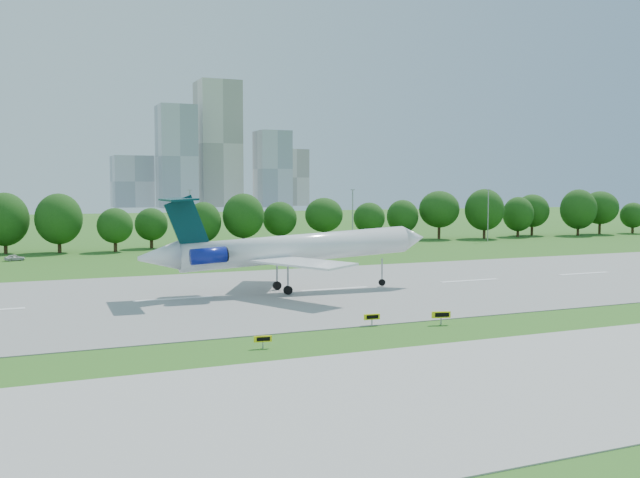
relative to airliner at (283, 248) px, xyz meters
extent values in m
plane|color=#2B5C18|center=(-13.22, -25.06, -5.38)|extent=(600.00, 600.00, 0.00)
cube|color=gray|center=(-13.22, -0.06, -5.34)|extent=(400.00, 45.00, 0.08)
cube|color=#ADADA8|center=(-13.22, -43.06, -5.34)|extent=(400.00, 23.00, 0.08)
cylinder|color=#382314|center=(6.78, 66.94, -3.58)|extent=(0.70, 0.70, 3.60)
sphere|color=#163B0E|center=(6.78, 66.94, 0.82)|extent=(8.40, 8.40, 8.40)
cylinder|color=#382314|center=(46.78, 66.94, -3.58)|extent=(0.70, 0.70, 3.60)
sphere|color=#163B0E|center=(46.78, 66.94, 0.82)|extent=(8.40, 8.40, 8.40)
cylinder|color=#382314|center=(86.78, 66.94, -3.58)|extent=(0.70, 0.70, 3.60)
sphere|color=#163B0E|center=(86.78, 66.94, 0.82)|extent=(8.40, 8.40, 8.40)
cylinder|color=#382314|center=(126.78, 66.94, -3.58)|extent=(0.70, 0.70, 3.60)
sphere|color=#163B0E|center=(126.78, 66.94, 0.82)|extent=(8.40, 8.40, 8.40)
cylinder|color=gray|center=(1.78, 56.94, 0.62)|extent=(0.24, 0.24, 12.00)
cube|color=gray|center=(1.78, 56.94, 6.72)|extent=(0.90, 0.25, 0.18)
cylinder|color=gray|center=(36.78, 56.94, 0.62)|extent=(0.24, 0.24, 12.00)
cube|color=gray|center=(36.78, 56.94, 6.72)|extent=(0.90, 0.25, 0.18)
cylinder|color=gray|center=(71.78, 56.94, 0.62)|extent=(0.24, 0.24, 12.00)
cube|color=gray|center=(71.78, 56.94, 6.72)|extent=(0.90, 0.25, 0.18)
cube|color=#B2B2B7|center=(61.78, 354.94, 25.62)|extent=(22.00, 22.00, 62.00)
cube|color=beige|center=(91.78, 369.94, 34.62)|extent=(26.00, 26.00, 80.00)
cube|color=#B2B2B7|center=(121.78, 349.94, 18.62)|extent=(20.00, 20.00, 48.00)
cube|color=beige|center=(144.78, 374.94, 13.62)|extent=(18.00, 18.00, 38.00)
cube|color=#B2B2B7|center=(38.78, 379.94, 10.62)|extent=(24.00, 24.00, 32.00)
cylinder|color=white|center=(1.80, -0.06, -0.05)|extent=(28.75, 4.27, 4.79)
cone|color=white|center=(17.57, -0.58, 0.76)|extent=(3.32, 3.43, 3.48)
cone|color=white|center=(-14.73, 0.49, -0.52)|extent=(4.84, 3.48, 3.56)
cube|color=white|center=(-0.13, -6.65, -1.09)|extent=(9.23, 13.23, 0.48)
cube|color=white|center=(0.31, 6.65, -1.09)|extent=(9.83, 13.17, 0.48)
cube|color=#042D34|center=(-11.50, 0.38, 3.21)|extent=(5.07, 0.64, 6.48)
cube|color=#042D34|center=(-12.45, 0.41, 5.92)|extent=(3.35, 9.13, 0.36)
cylinder|color=navy|center=(-9.68, -2.15, -0.35)|extent=(4.14, 1.94, 2.01)
cylinder|color=navy|center=(-9.52, 2.79, -0.35)|extent=(4.14, 1.94, 2.01)
cylinder|color=gray|center=(13.20, -0.44, -3.25)|extent=(0.19, 0.19, 3.07)
cylinder|color=black|center=(13.20, -0.44, -4.78)|extent=(0.86, 0.31, 0.86)
cylinder|color=gray|center=(-0.17, -2.09, -3.25)|extent=(0.23, 0.23, 3.07)
cylinder|color=black|center=(-0.17, -2.09, -4.78)|extent=(1.06, 0.46, 1.05)
cylinder|color=gray|center=(-0.03, 2.09, -3.25)|extent=(0.23, 0.23, 3.07)
cylinder|color=black|center=(-0.03, 2.09, -4.78)|extent=(1.06, 0.46, 1.05)
cube|color=gray|center=(-11.72, -27.17, -5.07)|extent=(0.10, 0.10, 0.63)
cube|color=#FDE90D|center=(-11.72, -27.17, -4.62)|extent=(1.44, 0.40, 0.49)
cube|color=black|center=(-11.73, -27.27, -4.62)|extent=(1.06, 0.20, 0.31)
cube|color=gray|center=(0.45, -22.32, -5.04)|extent=(0.11, 0.11, 0.67)
cube|color=#FDE90D|center=(0.45, -22.32, -4.57)|extent=(1.54, 0.34, 0.53)
cube|color=black|center=(0.43, -22.43, -4.57)|extent=(1.14, 0.15, 0.33)
cube|color=gray|center=(6.50, -24.48, -4.99)|extent=(0.14, 0.14, 0.78)
cube|color=#FDE90D|center=(6.50, -24.48, -4.44)|extent=(1.76, 0.68, 0.61)
cube|color=black|center=(6.47, -24.60, -4.44)|extent=(1.28, 0.38, 0.39)
imported|color=silver|center=(-29.74, 52.93, -4.82)|extent=(3.49, 2.06, 1.12)
camera|label=1|loc=(-29.36, -79.83, 7.34)|focal=40.00mm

